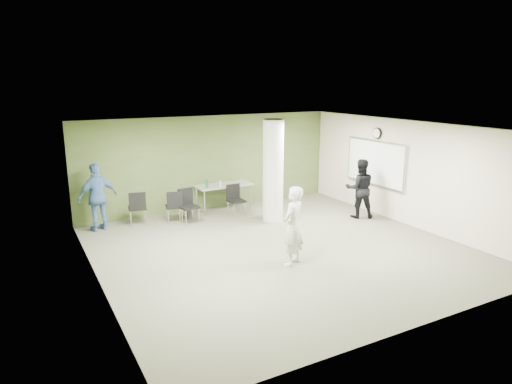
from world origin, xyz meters
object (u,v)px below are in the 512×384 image
chair_back_left (137,206)px  woman_white (293,226)px  folding_table (223,186)px  man_blue (98,197)px  man_black (360,189)px

chair_back_left → woman_white: size_ratio=0.55×
folding_table → man_blue: bearing=-179.4°
chair_back_left → woman_white: bearing=126.3°
woman_white → chair_back_left: bearing=-93.4°
folding_table → woman_white: 4.48m
chair_back_left → man_black: bearing=167.6°
man_blue → chair_back_left: bearing=163.4°
folding_table → man_black: (3.10, -2.46, 0.09)m
chair_back_left → folding_table: bearing=-166.6°
woman_white → man_blue: (-3.17, 4.32, 0.03)m
folding_table → woman_white: size_ratio=1.00×
folding_table → man_blue: 3.60m
woman_white → man_black: woman_white is taller
folding_table → chair_back_left: folding_table is taller
chair_back_left → man_blue: size_ratio=0.53×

